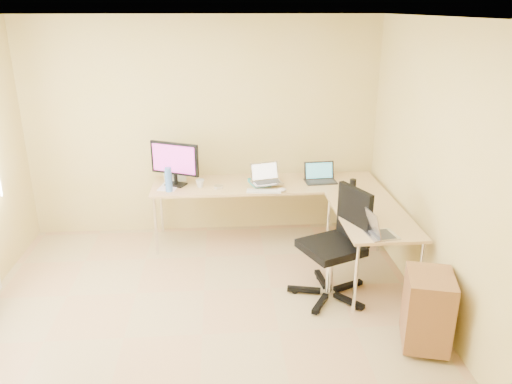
{
  "coord_description": "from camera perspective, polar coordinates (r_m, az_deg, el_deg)",
  "views": [
    {
      "loc": [
        0.2,
        -3.68,
        2.68
      ],
      "look_at": [
        0.55,
        1.1,
        0.9
      ],
      "focal_mm": 35.22,
      "sensor_mm": 36.0,
      "label": 1
    }
  ],
  "objects": [
    {
      "name": "desk_main",
      "position": [
        6.02,
        1.14,
        -2.25
      ],
      "size": [
        2.65,
        0.7,
        0.73
      ],
      "primitive_type": "cube",
      "color": "tan",
      "rests_on": "ground"
    },
    {
      "name": "water_bottle",
      "position": [
        5.66,
        -9.91,
        1.41
      ],
      "size": [
        0.08,
        0.08,
        0.28
      ],
      "primitive_type": "cylinder",
      "rotation": [
        0.0,
        0.0,
        -0.03
      ],
      "color": "#4B7CCF",
      "rests_on": "desk_main"
    },
    {
      "name": "wall_right",
      "position": [
        4.37,
        21.88,
        0.42
      ],
      "size": [
        0.0,
        4.5,
        4.5
      ],
      "primitive_type": "plane",
      "rotation": [
        1.57,
        0.0,
        -1.57
      ],
      "color": "#D3BC7C",
      "rests_on": "ground"
    },
    {
      "name": "laptop_black",
      "position": [
        5.93,
        7.39,
        2.17
      ],
      "size": [
        0.38,
        0.29,
        0.23
      ],
      "primitive_type": "cube",
      "rotation": [
        0.0,
        0.0,
        0.07
      ],
      "color": "black",
      "rests_on": "desk_main"
    },
    {
      "name": "papers",
      "position": [
        5.84,
        -9.86,
        0.59
      ],
      "size": [
        0.25,
        0.32,
        0.01
      ],
      "primitive_type": "cube",
      "rotation": [
        0.0,
        0.0,
        -0.2
      ],
      "color": "white",
      "rests_on": "desk_main"
    },
    {
      "name": "cabinet",
      "position": [
        4.43,
        18.89,
        -12.49
      ],
      "size": [
        0.47,
        0.53,
        0.62
      ],
      "primitive_type": "cube",
      "rotation": [
        0.0,
        0.0,
        -0.27
      ],
      "color": "olive",
      "rests_on": "ground"
    },
    {
      "name": "mouse",
      "position": [
        5.62,
        2.93,
        0.25
      ],
      "size": [
        0.12,
        0.08,
        0.04
      ],
      "primitive_type": "ellipsoid",
      "rotation": [
        0.0,
        0.0,
        0.09
      ],
      "color": "silver",
      "rests_on": "desk_main"
    },
    {
      "name": "ceiling",
      "position": [
        3.68,
        -7.71,
        18.96
      ],
      "size": [
        4.5,
        4.5,
        0.0
      ],
      "primitive_type": "plane",
      "rotation": [
        3.14,
        0.0,
        0.0
      ],
      "color": "white",
      "rests_on": "ground"
    },
    {
      "name": "book_stack",
      "position": [
        5.84,
        0.37,
        1.1
      ],
      "size": [
        0.26,
        0.3,
        0.04
      ],
      "primitive_type": "cube",
      "rotation": [
        0.0,
        0.0,
        0.29
      ],
      "color": "teal",
      "rests_on": "desk_main"
    },
    {
      "name": "black_cup",
      "position": [
        5.76,
        10.94,
        0.84
      ],
      "size": [
        0.07,
        0.07,
        0.12
      ],
      "primitive_type": "cylinder",
      "rotation": [
        0.0,
        0.0,
        0.03
      ],
      "color": "black",
      "rests_on": "desk_main"
    },
    {
      "name": "desk_return",
      "position": [
        5.3,
        12.76,
        -6.05
      ],
      "size": [
        0.7,
        1.3,
        0.73
      ],
      "primitive_type": "cube",
      "color": "tan",
      "rests_on": "ground"
    },
    {
      "name": "office_chair",
      "position": [
        4.86,
        8.49,
        -6.53
      ],
      "size": [
        0.86,
        0.86,
        1.09
      ],
      "primitive_type": "cube",
      "rotation": [
        0.0,
        0.0,
        0.41
      ],
      "color": "black",
      "rests_on": "ground"
    },
    {
      "name": "floor",
      "position": [
        4.56,
        -6.12,
        -15.79
      ],
      "size": [
        4.5,
        4.5,
        0.0
      ],
      "primitive_type": "plane",
      "color": "tan",
      "rests_on": "ground"
    },
    {
      "name": "cd_stack",
      "position": [
        5.73,
        -4.27,
        0.58
      ],
      "size": [
        0.13,
        0.13,
        0.03
      ],
      "primitive_type": "cylinder",
      "rotation": [
        0.0,
        0.0,
        -0.2
      ],
      "color": "silver",
      "rests_on": "desk_main"
    },
    {
      "name": "desk_fan",
      "position": [
        6.03,
        -9.73,
        2.79
      ],
      "size": [
        0.27,
        0.27,
        0.31
      ],
      "primitive_type": "cylinder",
      "rotation": [
        0.0,
        0.0,
        -0.11
      ],
      "color": "silver",
      "rests_on": "desk_main"
    },
    {
      "name": "monitor",
      "position": [
        5.81,
        -9.21,
        3.17
      ],
      "size": [
        0.62,
        0.43,
        0.51
      ],
      "primitive_type": "cube",
      "rotation": [
        0.0,
        0.0,
        -0.45
      ],
      "color": "black",
      "rests_on": "desk_main"
    },
    {
      "name": "wall_back",
      "position": [
        6.09,
        -6.01,
        7.17
      ],
      "size": [
        4.5,
        0.0,
        4.5
      ],
      "primitive_type": "plane",
      "rotation": [
        1.57,
        0.0,
        0.0
      ],
      "color": "#D3BC7C",
      "rests_on": "ground"
    },
    {
      "name": "keyboard",
      "position": [
        5.6,
        0.9,
        0.1
      ],
      "size": [
        0.4,
        0.16,
        0.02
      ],
      "primitive_type": "cube",
      "rotation": [
        0.0,
        0.0,
        -0.13
      ],
      "color": "silver",
      "rests_on": "desk_main"
    },
    {
      "name": "laptop_return",
      "position": [
        4.65,
        14.23,
        -3.72
      ],
      "size": [
        0.34,
        0.28,
        0.2
      ],
      "primitive_type": "cube",
      "rotation": [
        0.0,
        0.0,
        1.72
      ],
      "color": "#A5A6B8",
      "rests_on": "desk_return"
    },
    {
      "name": "laptop_center",
      "position": [
        5.72,
        1.24,
        2.08
      ],
      "size": [
        0.39,
        0.34,
        0.22
      ],
      "primitive_type": "cube",
      "rotation": [
        0.0,
        0.0,
        0.26
      ],
      "color": "#B3B0C2",
      "rests_on": "desk_main"
    },
    {
      "name": "white_box",
      "position": [
        6.06,
        -9.21,
        1.8
      ],
      "size": [
        0.28,
        0.23,
        0.09
      ],
      "primitive_type": "cube",
      "rotation": [
        0.0,
        0.0,
        0.19
      ],
      "color": "silver",
      "rests_on": "desk_main"
    },
    {
      "name": "mug",
      "position": [
        5.77,
        -6.37,
        0.98
      ],
      "size": [
        0.13,
        0.13,
        0.09
      ],
      "primitive_type": "imported",
      "rotation": [
        0.0,
        0.0,
        -0.41
      ],
      "color": "silver",
      "rests_on": "desk_main"
    }
  ]
}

